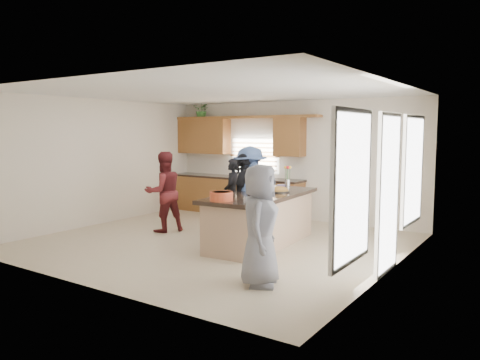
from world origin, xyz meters
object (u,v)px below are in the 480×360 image
Objects in this scene: salad_bowl at (221,196)px; woman_left_mid at (164,192)px; woman_right_back at (250,191)px; woman_left_back at (232,193)px; island at (261,220)px; woman_left_front at (244,196)px; woman_right_front at (260,225)px.

woman_left_mid is at bearing 156.17° from salad_bowl.
salad_bowl is at bearing 165.52° from woman_right_back.
woman_left_back is (-1.24, 2.11, -0.28)m from salad_bowl.
woman_right_back reaches higher than island.
woman_right_back is (1.70, 0.65, 0.06)m from woman_left_mid.
island is 1.67× the size of woman_left_front.
island is 7.22× the size of salad_bowl.
woman_right_back reaches higher than woman_right_front.
woman_right_back is at bearing 157.59° from woman_left_front.
woman_left_mid is (-2.17, 0.96, -0.20)m from salad_bowl.
woman_left_front is (0.75, -0.67, 0.08)m from woman_left_back.
salad_bowl is 0.23× the size of woman_left_mid.
woman_right_back reaches higher than woman_left_back.
woman_left_mid is 3.88m from woman_right_front.
island is at bearing 117.97° from woman_left_mid.
woman_left_back is 0.91× the size of woman_right_front.
salad_bowl is 0.21× the size of woman_right_back.
island is at bearing 85.72° from salad_bowl.
woman_left_front reaches higher than salad_bowl.
woman_left_mid is 1.75m from woman_left_front.
woman_left_front reaches higher than island.
woman_left_back is at bearing -148.60° from woman_left_front.
woman_right_back is at bearing 134.84° from woman_left_mid.
salad_bowl is 1.69m from woman_right_back.
woman_left_front is 2.88m from woman_right_front.
woman_right_back is at bearing 106.38° from salad_bowl.
salad_bowl is 0.23× the size of woman_right_front.
salad_bowl reaches higher than island.
woman_right_front is at bearing 21.05° from woman_left_front.
woman_left_mid is 1.01× the size of woman_left_front.
woman_right_front is (1.74, -2.46, -0.07)m from woman_right_back.
woman_left_back is 0.92m from woman_right_back.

